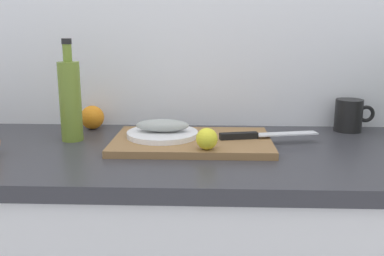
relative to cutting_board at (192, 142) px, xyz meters
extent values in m
cube|color=white|center=(-0.02, 0.28, 0.34)|extent=(3.20, 0.05, 2.50)
cube|color=#333338|center=(-0.02, -0.05, -0.03)|extent=(2.00, 0.60, 0.04)
cube|color=olive|center=(0.00, 0.00, 0.00)|extent=(0.45, 0.29, 0.02)
cylinder|color=white|center=(-0.09, 0.02, 0.02)|extent=(0.21, 0.21, 0.01)
ellipsoid|color=#999E99|center=(-0.09, 0.02, 0.04)|extent=(0.16, 0.07, 0.04)
cube|color=silver|center=(0.28, 0.03, 0.02)|extent=(0.18, 0.07, 0.00)
cube|color=black|center=(0.13, 0.00, 0.02)|extent=(0.11, 0.04, 0.02)
sphere|color=yellow|center=(0.04, -0.11, 0.04)|extent=(0.06, 0.06, 0.06)
cylinder|color=olive|center=(-0.36, 0.04, 0.11)|extent=(0.06, 0.06, 0.23)
cylinder|color=olive|center=(-0.36, 0.04, 0.25)|extent=(0.03, 0.03, 0.05)
cylinder|color=black|center=(-0.36, 0.04, 0.28)|extent=(0.03, 0.03, 0.02)
cylinder|color=black|center=(0.50, 0.19, 0.04)|extent=(0.09, 0.09, 0.10)
torus|color=black|center=(0.56, 0.19, 0.05)|extent=(0.06, 0.01, 0.06)
sphere|color=orange|center=(-0.34, 0.19, 0.03)|extent=(0.08, 0.08, 0.08)
camera|label=1|loc=(0.05, -1.19, 0.32)|focal=40.00mm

